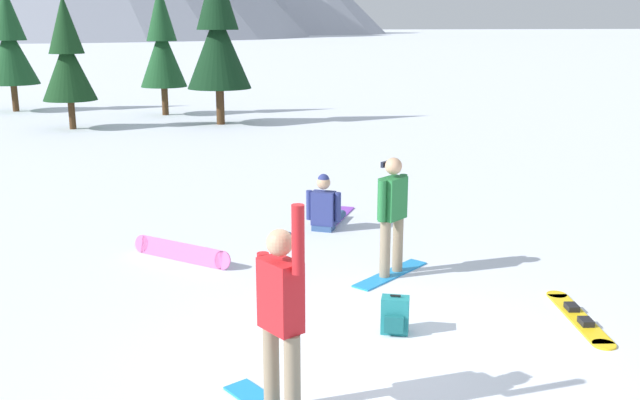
# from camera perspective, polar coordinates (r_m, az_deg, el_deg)

# --- Properties ---
(ground_plane) EXTENTS (800.00, 800.00, 0.00)m
(ground_plane) POSITION_cam_1_polar(r_m,az_deg,el_deg) (7.90, 4.57, -12.57)
(ground_plane) COLOR silver
(snowboarder_foreground) EXTENTS (0.93, 1.56, 2.08)m
(snowboarder_foreground) POSITION_cam_1_polar(r_m,az_deg,el_deg) (6.40, -3.15, -9.43)
(snowboarder_foreground) COLOR #1E8CD8
(snowboarder_foreground) RESTS_ON ground_plane
(snowboarder_midground) EXTENTS (1.38, 1.10, 1.72)m
(snowboarder_midground) POSITION_cam_1_polar(r_m,az_deg,el_deg) (10.08, 5.81, -1.13)
(snowboarder_midground) COLOR #1E8CD8
(snowboarder_midground) RESTS_ON ground_plane
(snowboarder_background) EXTENTS (1.24, 1.68, 1.01)m
(snowboarder_background) POSITION_cam_1_polar(r_m,az_deg,el_deg) (12.55, 0.51, -0.66)
(snowboarder_background) COLOR #335184
(snowboarder_background) RESTS_ON ground_plane
(loose_snowboard_far_spare) EXTENTS (0.64, 1.79, 0.09)m
(loose_snowboard_far_spare) POSITION_cam_1_polar(r_m,az_deg,el_deg) (9.40, 20.00, -8.80)
(loose_snowboard_far_spare) COLOR yellow
(loose_snowboard_far_spare) RESTS_ON ground_plane
(loose_snowboard_near_left) EXTENTS (1.40, 1.38, 0.28)m
(loose_snowboard_near_left) POSITION_cam_1_polar(r_m,az_deg,el_deg) (11.09, -11.05, -4.06)
(loose_snowboard_near_left) COLOR pink
(loose_snowboard_near_left) RESTS_ON ground_plane
(backpack_teal) EXTENTS (0.37, 0.35, 0.47)m
(backpack_teal) POSITION_cam_1_polar(r_m,az_deg,el_deg) (8.44, 6.02, -9.21)
(backpack_teal) COLOR #1E7A7F
(backpack_teal) RESTS_ON ground_plane
(pine_tree_leaning) EXTENTS (1.79, 1.79, 4.46)m
(pine_tree_leaning) POSITION_cam_1_polar(r_m,az_deg,el_deg) (25.74, -19.61, 10.76)
(pine_tree_leaning) COLOR #472D19
(pine_tree_leaning) RESTS_ON ground_plane
(pine_tree_slender) EXTENTS (2.11, 2.11, 5.02)m
(pine_tree_slender) POSITION_cam_1_polar(r_m,az_deg,el_deg) (31.89, -23.64, 11.43)
(pine_tree_slender) COLOR #472D19
(pine_tree_slender) RESTS_ON ground_plane
(pine_tree_tall) EXTENTS (1.79, 1.79, 5.03)m
(pine_tree_tall) POSITION_cam_1_polar(r_m,az_deg,el_deg) (28.79, -12.55, 12.09)
(pine_tree_tall) COLOR #472D19
(pine_tree_tall) RESTS_ON ground_plane
(pine_tree_twin) EXTENTS (2.26, 2.26, 5.81)m
(pine_tree_twin) POSITION_cam_1_polar(r_m,az_deg,el_deg) (25.70, -8.19, 13.04)
(pine_tree_twin) COLOR #472D19
(pine_tree_twin) RESTS_ON ground_plane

